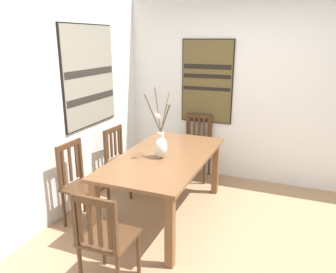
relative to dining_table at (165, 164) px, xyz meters
name	(u,v)px	position (x,y,z in m)	size (l,w,h in m)	color
ground_plane	(211,243)	(-0.32, -0.66, -0.68)	(6.40, 6.40, 0.03)	#A37F5B
wall_back	(56,103)	(-0.32, 1.20, 0.69)	(6.40, 0.12, 2.70)	white
wall_side	(248,89)	(1.54, -0.66, 0.69)	(0.12, 6.40, 2.70)	white
dining_table	(165,164)	(0.00, 0.00, 0.00)	(1.83, 0.96, 0.77)	brown
centerpiece_vase	(161,144)	(-0.08, 0.01, 0.27)	(0.35, 0.20, 0.78)	silver
chair_0	(122,158)	(0.43, 0.81, -0.19)	(0.45, 0.45, 0.89)	#4C301C
chair_1	(105,238)	(-1.27, 0.00, -0.19)	(0.42, 0.42, 0.90)	#4C301C
chair_2	(81,183)	(-0.46, 0.83, -0.18)	(0.43, 0.43, 0.95)	#4C301C
chair_3	(197,146)	(1.29, 0.01, -0.17)	(0.45, 0.45, 0.95)	#4C301C
painting_on_back_wall	(89,76)	(0.25, 1.13, 0.93)	(1.07, 0.05, 1.26)	black
painting_on_side_wall	(207,82)	(1.47, -0.07, 0.78)	(0.05, 0.77, 1.22)	black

